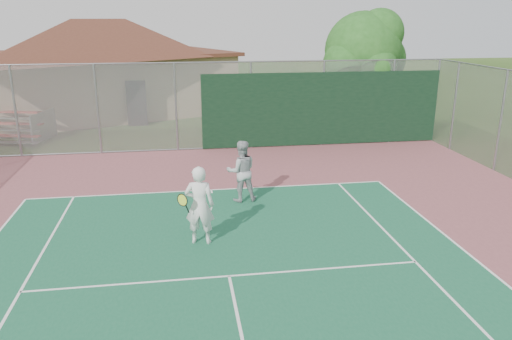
{
  "coord_description": "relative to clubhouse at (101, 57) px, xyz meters",
  "views": [
    {
      "loc": [
        -0.86,
        -2.83,
        5.16
      ],
      "look_at": [
        1.03,
        9.42,
        1.36
      ],
      "focal_mm": 35.0,
      "sensor_mm": 36.0,
      "label": 1
    }
  ],
  "objects": [
    {
      "name": "back_fence",
      "position": [
        7.17,
        -9.49,
        -1.41
      ],
      "size": [
        20.08,
        0.11,
        3.53
      ],
      "color": "gray",
      "rests_on": "ground"
    },
    {
      "name": "side_fence_right",
      "position": [
        15.06,
        -13.97,
        -1.33
      ],
      "size": [
        0.08,
        9.0,
        3.5
      ],
      "color": "gray",
      "rests_on": "ground"
    },
    {
      "name": "clubhouse",
      "position": [
        0.0,
        0.0,
        0.0
      ],
      "size": [
        16.54,
        13.98,
        6.06
      ],
      "rotation": [
        0.0,
        0.0,
        0.39
      ],
      "color": "tan",
      "rests_on": "ground"
    },
    {
      "name": "bleachers",
      "position": [
        -3.29,
        -6.74,
        -2.42
      ],
      "size": [
        3.75,
        2.71,
        1.24
      ],
      "rotation": [
        0.0,
        0.0,
        -0.27
      ],
      "color": "#A13225",
      "rests_on": "ground"
    },
    {
      "name": "tree",
      "position": [
        12.44,
        -7.66,
        0.59
      ],
      "size": [
        4.0,
        3.79,
        5.57
      ],
      "color": "#332312",
      "rests_on": "ground"
    },
    {
      "name": "player_white_front",
      "position": [
        4.56,
        -18.34,
        -2.13
      ],
      "size": [
        0.91,
        0.72,
        1.89
      ],
      "rotation": [
        0.0,
        0.0,
        2.93
      ],
      "color": "white",
      "rests_on": "ground"
    },
    {
      "name": "player_grey_back",
      "position": [
        5.89,
        -15.65,
        -2.18
      ],
      "size": [
        0.91,
        0.73,
        1.8
      ],
      "rotation": [
        0.0,
        0.0,
        3.2
      ],
      "color": "#A6A9AB",
      "rests_on": "ground"
    }
  ]
}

